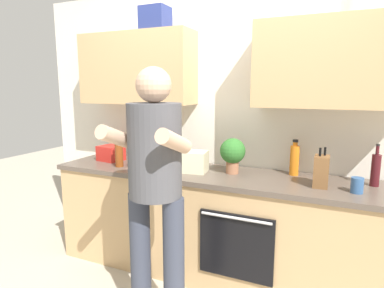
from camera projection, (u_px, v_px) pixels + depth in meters
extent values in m
plane|color=#B2A893|center=(213.00, 272.00, 2.86)|extent=(12.00, 12.00, 0.00)
cube|color=silver|center=(228.00, 127.00, 2.97)|extent=(4.00, 0.06, 2.50)
cube|color=tan|center=(137.00, 69.00, 3.05)|extent=(1.11, 0.32, 0.65)
cube|color=tan|center=(332.00, 63.00, 2.37)|extent=(1.11, 0.32, 0.65)
cylinder|color=silver|center=(361.00, 7.00, 2.24)|extent=(0.27, 0.27, 0.10)
cube|color=navy|center=(155.00, 19.00, 2.89)|extent=(0.24, 0.20, 0.21)
cube|color=tan|center=(213.00, 226.00, 2.79)|extent=(2.80, 0.60, 0.86)
cube|color=brown|center=(214.00, 175.00, 2.71)|extent=(2.84, 0.64, 0.04)
cube|color=black|center=(236.00, 247.00, 2.39)|extent=(0.56, 0.02, 0.50)
cylinder|color=silver|center=(236.00, 218.00, 2.33)|extent=(0.52, 0.02, 0.02)
cylinder|color=#383D4C|center=(140.00, 257.00, 2.22)|extent=(0.14, 0.14, 0.91)
cylinder|color=#383D4C|center=(174.00, 266.00, 2.12)|extent=(0.14, 0.14, 0.91)
cylinder|color=#4C4C51|center=(155.00, 151.00, 2.04)|extent=(0.34, 0.34, 0.59)
sphere|color=#D8AD8C|center=(153.00, 85.00, 1.97)|extent=(0.22, 0.22, 0.22)
cylinder|color=#D8AD8C|center=(116.00, 137.00, 2.00)|extent=(0.09, 0.31, 0.19)
cylinder|color=#D8AD8C|center=(174.00, 142.00, 1.84)|extent=(0.09, 0.31, 0.19)
cylinder|color=orange|center=(294.00, 161.00, 2.63)|extent=(0.07, 0.07, 0.24)
cylinder|color=orange|center=(295.00, 144.00, 2.60)|extent=(0.04, 0.04, 0.03)
cylinder|color=black|center=(295.00, 141.00, 2.60)|extent=(0.04, 0.04, 0.02)
cylinder|color=#471419|center=(376.00, 170.00, 2.33)|extent=(0.06, 0.06, 0.23)
cylinder|color=#471419|center=(378.00, 150.00, 2.31)|extent=(0.02, 0.02, 0.06)
cylinder|color=black|center=(378.00, 145.00, 2.30)|extent=(0.03, 0.03, 0.01)
cylinder|color=#198C33|center=(144.00, 156.00, 2.98)|extent=(0.06, 0.06, 0.16)
cylinder|color=#198C33|center=(144.00, 145.00, 2.96)|extent=(0.03, 0.03, 0.06)
cylinder|color=black|center=(144.00, 141.00, 2.95)|extent=(0.03, 0.03, 0.01)
cylinder|color=olive|center=(175.00, 154.00, 2.91)|extent=(0.08, 0.08, 0.24)
cylinder|color=olive|center=(175.00, 138.00, 2.88)|extent=(0.04, 0.04, 0.03)
cylinder|color=black|center=(175.00, 136.00, 2.88)|extent=(0.04, 0.04, 0.02)
cylinder|color=red|center=(148.00, 160.00, 2.87)|extent=(0.07, 0.07, 0.14)
cylinder|color=red|center=(148.00, 149.00, 2.85)|extent=(0.03, 0.03, 0.05)
cylinder|color=black|center=(147.00, 146.00, 2.85)|extent=(0.04, 0.04, 0.02)
cylinder|color=brown|center=(119.00, 154.00, 2.91)|extent=(0.07, 0.07, 0.23)
cylinder|color=brown|center=(118.00, 139.00, 2.89)|extent=(0.03, 0.03, 0.05)
cylinder|color=black|center=(118.00, 135.00, 2.88)|extent=(0.03, 0.03, 0.01)
cylinder|color=slate|center=(133.00, 161.00, 2.91)|extent=(0.08, 0.08, 0.11)
cylinder|color=#33598C|center=(357.00, 185.00, 2.19)|extent=(0.08, 0.08, 0.11)
cylinder|color=white|center=(168.00, 165.00, 2.78)|extent=(0.09, 0.09, 0.10)
cube|color=brown|center=(321.00, 171.00, 2.31)|extent=(0.10, 0.14, 0.23)
cylinder|color=black|center=(320.00, 152.00, 2.28)|extent=(0.02, 0.02, 0.06)
cylinder|color=black|center=(325.00, 151.00, 2.30)|extent=(0.02, 0.02, 0.06)
cylinder|color=#9E6647|center=(232.00, 167.00, 2.69)|extent=(0.10, 0.10, 0.10)
sphere|color=#2D6B28|center=(233.00, 151.00, 2.67)|extent=(0.21, 0.21, 0.21)
cube|color=beige|center=(193.00, 161.00, 2.74)|extent=(0.25, 0.22, 0.17)
cube|color=red|center=(111.00, 153.00, 3.17)|extent=(0.24, 0.22, 0.14)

